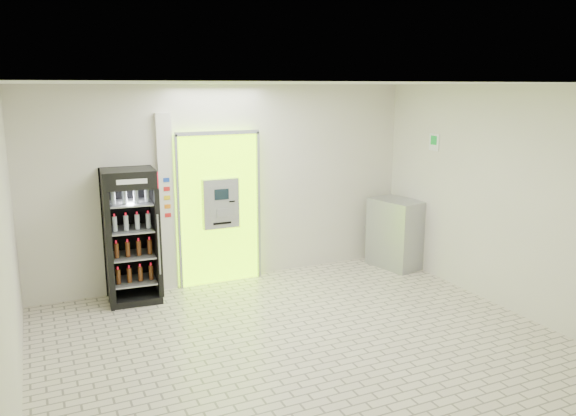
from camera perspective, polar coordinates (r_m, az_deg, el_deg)
ground at (r=6.87m, az=1.16°, el=-13.33°), size 6.00×6.00×0.00m
room_shell at (r=6.30m, az=1.24°, el=1.95°), size 6.00×6.00×6.00m
atm_assembly at (r=8.57m, az=-7.05°, el=0.06°), size 1.30×0.24×2.33m
pillar at (r=8.38m, az=-12.23°, el=0.50°), size 0.22×0.11×2.60m
beverage_cooler at (r=8.12m, az=-15.61°, el=-2.98°), size 0.74×0.69×1.87m
steel_cabinet at (r=9.54m, az=10.92°, el=-2.53°), size 0.75×0.96×1.14m
exit_sign at (r=9.04m, az=14.63°, el=6.50°), size 0.02×0.22×0.26m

